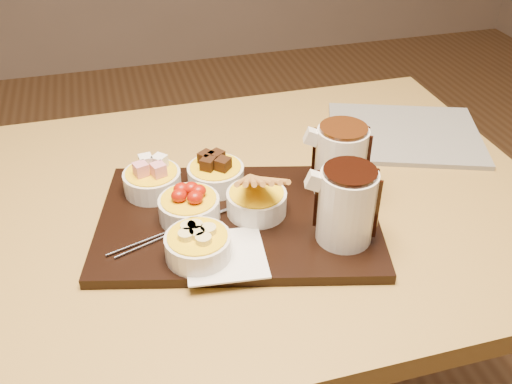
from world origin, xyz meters
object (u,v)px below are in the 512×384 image
object	(u,v)px
bowl_strawberries	(189,209)
pitcher_dark_chocolate	(346,207)
dining_table	(215,246)
pitcher_milk_chocolate	(341,161)
serving_board	(239,220)
newspaper	(404,134)

from	to	relation	value
bowl_strawberries	pitcher_dark_chocolate	bearing A→B (deg)	-26.82
dining_table	pitcher_milk_chocolate	distance (m)	0.28
serving_board	dining_table	bearing A→B (deg)	128.12
bowl_strawberries	pitcher_dark_chocolate	world-z (taller)	pitcher_dark_chocolate
serving_board	newspaper	size ratio (longest dim) A/B	1.48
dining_table	pitcher_dark_chocolate	world-z (taller)	pitcher_dark_chocolate
serving_board	bowl_strawberries	size ratio (longest dim) A/B	4.60
bowl_strawberries	pitcher_dark_chocolate	xyz separation A→B (m)	(0.22, -0.11, 0.04)
pitcher_milk_chocolate	bowl_strawberries	bearing A→B (deg)	-163.61
pitcher_dark_chocolate	newspaper	size ratio (longest dim) A/B	0.39
bowl_strawberries	pitcher_milk_chocolate	bearing A→B (deg)	2.22
serving_board	pitcher_milk_chocolate	xyz separation A→B (m)	(0.19, 0.03, 0.07)
bowl_strawberries	newspaper	bearing A→B (deg)	20.46
pitcher_dark_chocolate	bowl_strawberries	bearing A→B (deg)	167.35
dining_table	pitcher_dark_chocolate	distance (m)	0.30
pitcher_dark_chocolate	dining_table	bearing A→B (deg)	150.52
bowl_strawberries	pitcher_milk_chocolate	xyz separation A→B (m)	(0.27, 0.01, 0.04)
pitcher_dark_chocolate	newspaper	xyz separation A→B (m)	(0.26, 0.30, -0.07)
serving_board	pitcher_milk_chocolate	distance (m)	0.20
dining_table	pitcher_milk_chocolate	size ratio (longest dim) A/B	9.98
serving_board	pitcher_dark_chocolate	distance (m)	0.19
dining_table	serving_board	world-z (taller)	serving_board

